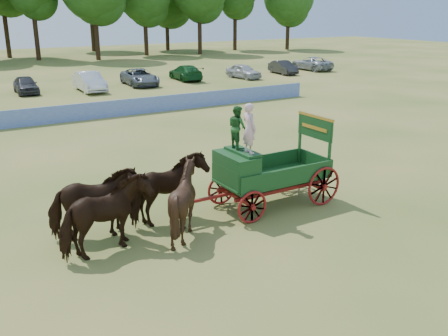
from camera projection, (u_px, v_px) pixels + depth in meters
ground at (357, 194)px, 18.48m from camera, size 160.00×160.00×0.00m
horse_lead_left at (106, 217)px, 13.70m from camera, size 2.81×1.76×2.20m
horse_lead_right at (94, 204)px, 14.60m from camera, size 2.78×1.67×2.20m
horse_wheel_left at (184, 200)px, 14.89m from camera, size 2.25×2.07×2.20m
horse_wheel_right at (168, 189)px, 15.78m from camera, size 2.79×1.71×2.20m
farm_dray at (256, 164)px, 16.66m from camera, size 5.99×2.00×3.76m
sponsor_banner at (144, 106)px, 32.49m from camera, size 26.00×0.08×1.05m
parked_cars at (85, 80)px, 42.34m from camera, size 52.56×7.33×1.62m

